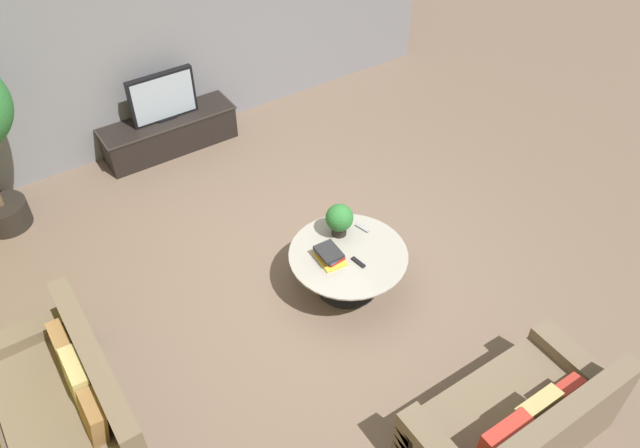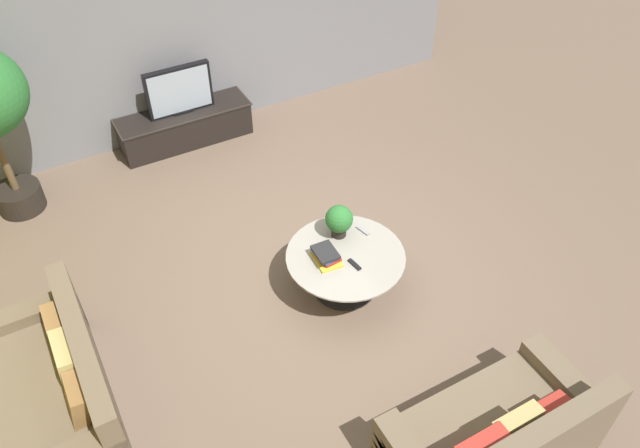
{
  "view_description": "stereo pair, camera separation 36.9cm",
  "coord_description": "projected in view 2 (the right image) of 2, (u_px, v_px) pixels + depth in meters",
  "views": [
    {
      "loc": [
        -2.43,
        -3.54,
        4.7
      ],
      "look_at": [
        0.06,
        0.19,
        0.55
      ],
      "focal_mm": 35.0,
      "sensor_mm": 36.0,
      "label": 1
    },
    {
      "loc": [
        -2.11,
        -3.74,
        4.7
      ],
      "look_at": [
        0.06,
        0.19,
        0.55
      ],
      "focal_mm": 35.0,
      "sensor_mm": 36.0,
      "label": 2
    }
  ],
  "objects": [
    {
      "name": "back_wall_stone",
      "position": [
        192.0,
        14.0,
        7.42
      ],
      "size": [
        7.4,
        0.12,
        3.0
      ],
      "primitive_type": "cube",
      "color": "slate",
      "rests_on": "ground"
    },
    {
      "name": "remote_silver",
      "position": [
        363.0,
        230.0,
        6.18
      ],
      "size": [
        0.08,
        0.16,
        0.02
      ],
      "primitive_type": "cube",
      "rotation": [
        0.0,
        0.0,
        0.24
      ],
      "color": "gray",
      "rests_on": "coffee_table"
    },
    {
      "name": "media_console",
      "position": [
        185.0,
        126.0,
        7.93
      ],
      "size": [
        1.68,
        0.5,
        0.45
      ],
      "color": "black",
      "rests_on": "ground"
    },
    {
      "name": "coffee_table",
      "position": [
        345.0,
        265.0,
        6.03
      ],
      "size": [
        1.15,
        1.15,
        0.45
      ],
      "color": "black",
      "rests_on": "ground"
    },
    {
      "name": "ground_plane",
      "position": [
        324.0,
        277.0,
        6.34
      ],
      "size": [
        24.0,
        24.0,
        0.0
      ],
      "primitive_type": "plane",
      "color": "brown"
    },
    {
      "name": "television",
      "position": [
        179.0,
        91.0,
        7.59
      ],
      "size": [
        0.82,
        0.13,
        0.61
      ],
      "color": "black",
      "rests_on": "media_console"
    },
    {
      "name": "remote_black",
      "position": [
        354.0,
        264.0,
        5.84
      ],
      "size": [
        0.06,
        0.16,
        0.02
      ],
      "primitive_type": "cube",
      "rotation": [
        0.0,
        0.0,
        0.14
      ],
      "color": "black",
      "rests_on": "coffee_table"
    },
    {
      "name": "couch_by_wall",
      "position": [
        58.0,
        390.0,
        5.04
      ],
      "size": [
        0.84,
        1.71,
        0.84
      ],
      "rotation": [
        0.0,
        0.0,
        -1.57
      ],
      "color": "brown",
      "rests_on": "ground"
    },
    {
      "name": "couch_near_entry",
      "position": [
        495.0,
        438.0,
        4.73
      ],
      "size": [
        1.64,
        0.84,
        0.84
      ],
      "rotation": [
        0.0,
        0.0,
        3.14
      ],
      "color": "brown",
      "rests_on": "ground"
    },
    {
      "name": "potted_plant_tabletop",
      "position": [
        339.0,
        220.0,
        6.02
      ],
      "size": [
        0.27,
        0.27,
        0.35
      ],
      "color": "black",
      "rests_on": "coffee_table"
    },
    {
      "name": "book_stack",
      "position": [
        326.0,
        255.0,
        5.87
      ],
      "size": [
        0.25,
        0.33,
        0.12
      ],
      "color": "gold",
      "rests_on": "coffee_table"
    }
  ]
}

